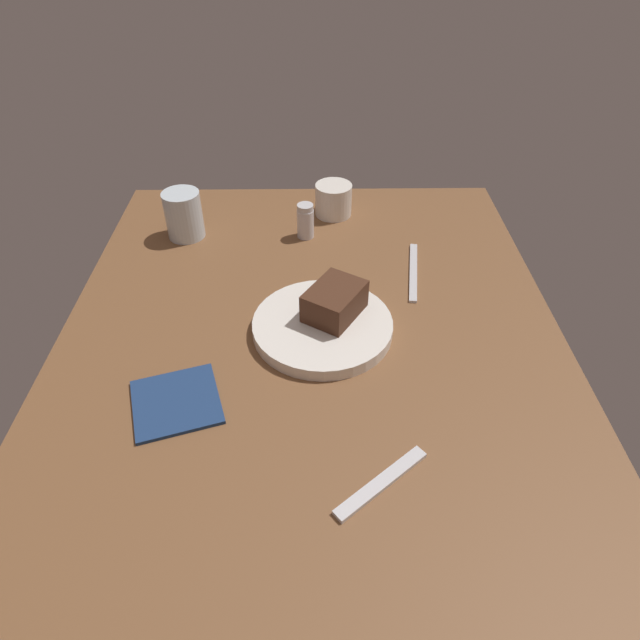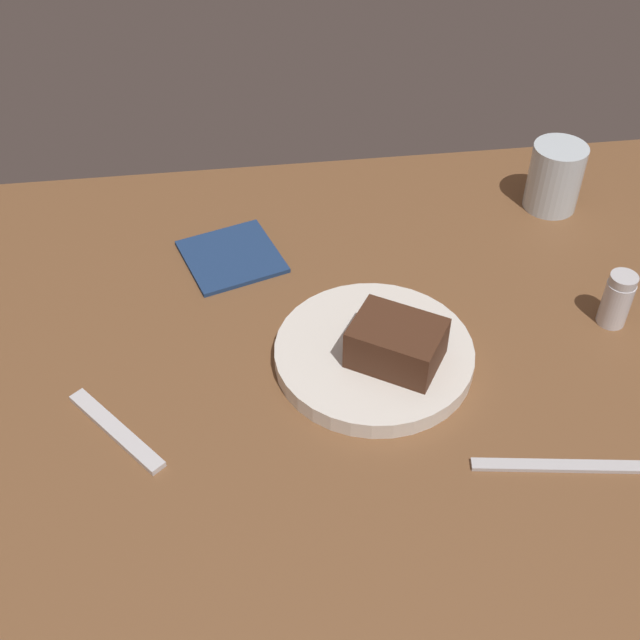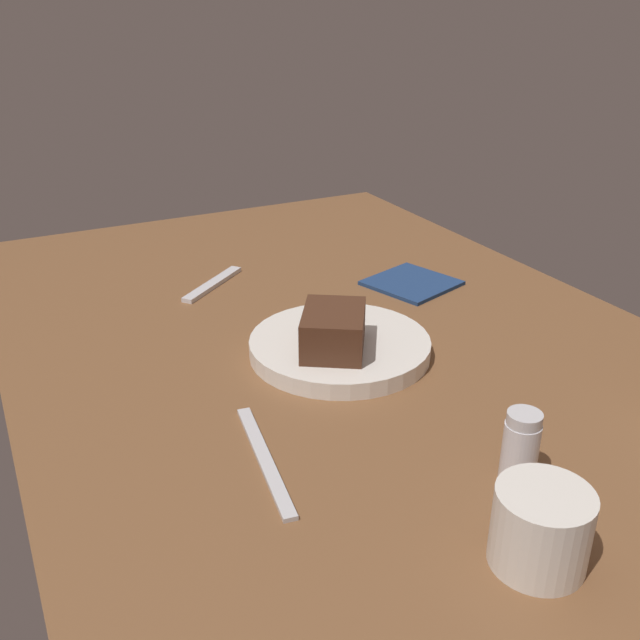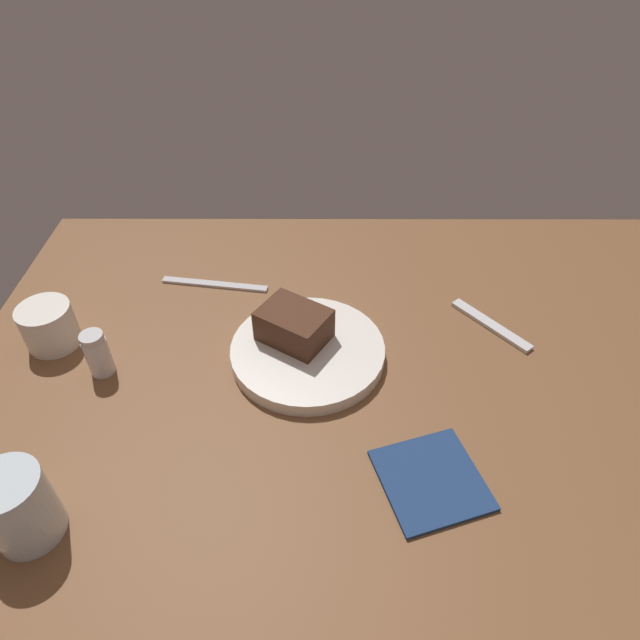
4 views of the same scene
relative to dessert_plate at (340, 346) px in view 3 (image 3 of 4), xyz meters
The scene contains 8 objects.
dining_table 8.69cm from the dessert_plate, 166.80° to the left, with size 120.00×84.00×3.00cm, color brown.
dessert_plate is the anchor object (origin of this frame).
chocolate_cake_slice 4.66cm from the dessert_plate, 44.70° to the right, with size 9.95×7.47×5.13cm, color #472819.
salt_shaker 30.60cm from the dessert_plate, ahead, with size 3.50×3.50×7.32cm.
coffee_cup 39.88cm from the dessert_plate, ahead, with size 7.98×7.98×6.98cm, color silver.
dessert_spoon 30.34cm from the dessert_plate, 166.76° to the right, with size 15.00×1.80×0.70cm, color silver.
butter_knife 24.41cm from the dessert_plate, 46.39° to the right, with size 19.00×1.40×0.50cm, color silver.
folded_napkin 26.61cm from the dessert_plate, 125.97° to the left, with size 12.08×12.23×0.60cm, color navy.
Camera 3 is at (79.61, -41.16, 45.99)cm, focal length 39.94 mm.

